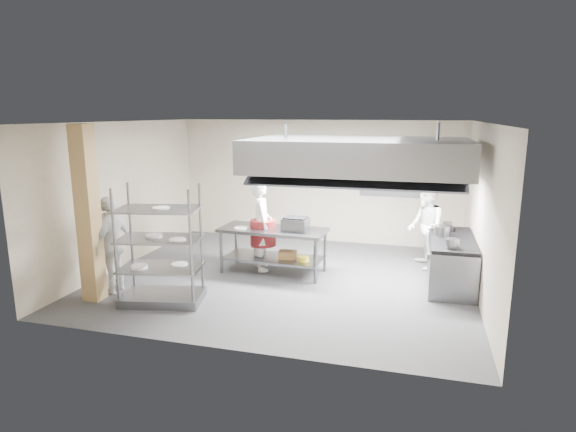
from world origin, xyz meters
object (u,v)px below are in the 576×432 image
(chef_head, at_px, (261,225))
(griddle, at_px, (296,224))
(pass_rack, at_px, (160,245))
(cooking_range, at_px, (451,263))
(chef_line, at_px, (425,227))
(stockpot, at_px, (442,231))
(island, at_px, (273,250))
(chef_plating, at_px, (112,245))

(chef_head, xyz_separation_m, griddle, (0.76, -0.14, 0.09))
(pass_rack, xyz_separation_m, cooking_range, (4.78, 2.21, -0.58))
(chef_line, bearing_deg, cooking_range, 14.52)
(griddle, xyz_separation_m, stockpot, (2.76, 0.32, -0.03))
(island, xyz_separation_m, pass_rack, (-1.37, -2.00, 0.55))
(chef_head, distance_m, chef_line, 3.37)
(island, height_order, chef_plating, chef_plating)
(chef_plating, bearing_deg, cooking_range, 109.02)
(island, distance_m, chef_line, 3.16)
(griddle, bearing_deg, chef_plating, -145.37)
(cooking_range, relative_size, griddle, 4.08)
(chef_plating, xyz_separation_m, stockpot, (5.68, 2.07, 0.12))
(cooking_range, xyz_separation_m, griddle, (-2.95, -0.23, 0.61))
(island, height_order, cooking_range, island)
(island, xyz_separation_m, chef_plating, (-2.46, -1.77, 0.42))
(cooking_range, relative_size, chef_head, 1.07)
(griddle, relative_size, stockpot, 1.77)
(chef_head, height_order, chef_plating, chef_head)
(stockpot, bearing_deg, griddle, -173.36)
(cooking_range, xyz_separation_m, chef_line, (-0.48, 0.90, 0.46))
(pass_rack, distance_m, stockpot, 5.13)
(cooking_range, relative_size, chef_plating, 1.14)
(chef_line, xyz_separation_m, stockpot, (0.29, -0.81, 0.12))
(griddle, bearing_deg, stockpot, 10.31)
(pass_rack, height_order, chef_line, pass_rack)
(griddle, bearing_deg, chef_head, 173.22)
(island, bearing_deg, stockpot, 8.43)
(cooking_range, distance_m, chef_line, 1.12)
(chef_head, bearing_deg, island, -138.21)
(chef_plating, bearing_deg, griddle, 121.33)
(chef_head, xyz_separation_m, stockpot, (3.51, 0.18, 0.06))
(island, height_order, pass_rack, pass_rack)
(pass_rack, bearing_deg, cooking_range, 13.09)
(chef_head, relative_size, chef_line, 1.07)
(stockpot, bearing_deg, chef_plating, -159.93)
(island, xyz_separation_m, griddle, (0.47, -0.02, 0.57))
(island, relative_size, stockpot, 7.66)
(griddle, bearing_deg, island, -178.57)
(pass_rack, xyz_separation_m, chef_plating, (-1.09, 0.23, -0.13))
(island, distance_m, cooking_range, 3.42)
(chef_head, relative_size, stockpot, 6.75)
(chef_plating, bearing_deg, stockpot, 110.44)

